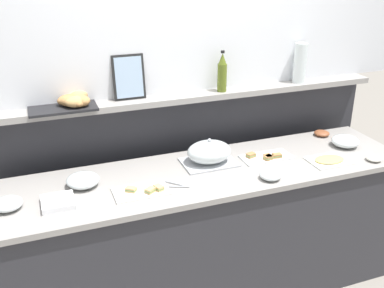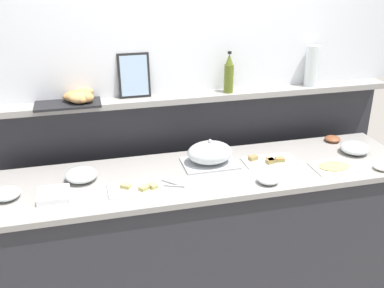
% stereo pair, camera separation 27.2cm
% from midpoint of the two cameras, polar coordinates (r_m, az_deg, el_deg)
% --- Properties ---
extents(ground_plane, '(12.00, 12.00, 0.00)m').
position_cam_midpoint_polar(ground_plane, '(3.73, -3.83, -12.31)').
color(ground_plane, gray).
extents(buffet_counter, '(2.59, 0.66, 0.93)m').
position_cam_midpoint_polar(buffet_counter, '(2.99, -0.67, -11.42)').
color(buffet_counter, '#2D2D33').
rests_on(buffet_counter, ground_plane).
extents(back_ledge_unit, '(2.87, 0.22, 1.29)m').
position_cam_midpoint_polar(back_ledge_unit, '(3.29, -3.66, -3.64)').
color(back_ledge_unit, '#2D2D33').
rests_on(back_ledge_unit, ground_plane).
extents(sandwich_platter_rear, '(0.31, 0.18, 0.04)m').
position_cam_midpoint_polar(sandwich_platter_rear, '(2.55, -9.39, -5.94)').
color(sandwich_platter_rear, white).
rests_on(sandwich_platter_rear, buffet_counter).
extents(sandwich_platter_front, '(0.33, 0.16, 0.04)m').
position_cam_midpoint_polar(sandwich_platter_front, '(2.93, 6.79, -1.70)').
color(sandwich_platter_front, white).
rests_on(sandwich_platter_front, buffet_counter).
extents(cold_cuts_platter, '(0.27, 0.19, 0.02)m').
position_cam_midpoint_polar(cold_cuts_platter, '(2.96, 14.53, -2.06)').
color(cold_cuts_platter, white).
rests_on(cold_cuts_platter, buffet_counter).
extents(serving_cloche, '(0.34, 0.24, 0.17)m').
position_cam_midpoint_polar(serving_cloche, '(2.82, -0.56, -1.18)').
color(serving_cloche, '#B7BABF').
rests_on(serving_cloche, buffet_counter).
extents(glass_bowl_large, '(0.15, 0.15, 0.06)m').
position_cam_midpoint_polar(glass_bowl_large, '(2.60, -25.16, -7.00)').
color(glass_bowl_large, silver).
rests_on(glass_bowl_large, buffet_counter).
extents(glass_bowl_medium, '(0.19, 0.19, 0.08)m').
position_cam_midpoint_polar(glass_bowl_medium, '(2.68, -16.53, -4.55)').
color(glass_bowl_medium, silver).
rests_on(glass_bowl_medium, buffet_counter).
extents(glass_bowl_small, '(0.13, 0.13, 0.05)m').
position_cam_midpoint_polar(glass_bowl_small, '(2.67, 7.05, -4.04)').
color(glass_bowl_small, silver).
rests_on(glass_bowl_small, buffet_counter).
extents(glass_bowl_extra, '(0.19, 0.19, 0.08)m').
position_cam_midpoint_polar(glass_bowl_extra, '(3.21, 16.58, 0.25)').
color(glass_bowl_extra, silver).
rests_on(glass_bowl_extra, buffet_counter).
extents(condiment_bowl_cream, '(0.11, 0.11, 0.04)m').
position_cam_midpoint_polar(condiment_bowl_cream, '(3.36, 13.93, 1.29)').
color(condiment_bowl_cream, brown).
rests_on(condiment_bowl_cream, buffet_counter).
extents(condiment_bowl_dark, '(0.10, 0.10, 0.03)m').
position_cam_midpoint_polar(condiment_bowl_dark, '(3.05, 19.74, -1.76)').
color(condiment_bowl_dark, silver).
rests_on(condiment_bowl_dark, buffet_counter).
extents(serving_tongs, '(0.18, 0.14, 0.01)m').
position_cam_midpoint_polar(serving_tongs, '(2.59, -5.19, -5.28)').
color(serving_tongs, '#B7BABF').
rests_on(serving_tongs, buffet_counter).
extents(napkin_stack, '(0.17, 0.17, 0.03)m').
position_cam_midpoint_polar(napkin_stack, '(2.54, -19.63, -7.05)').
color(napkin_stack, white).
rests_on(napkin_stack, buffet_counter).
extents(olive_oil_bottle, '(0.06, 0.06, 0.28)m').
position_cam_midpoint_polar(olive_oil_bottle, '(3.03, 1.25, 8.91)').
color(olive_oil_bottle, '#56661E').
rests_on(olive_oil_bottle, back_ledge_unit).
extents(bread_basket, '(0.40, 0.28, 0.08)m').
position_cam_midpoint_polar(bread_basket, '(2.86, -17.58, 5.11)').
color(bread_basket, black).
rests_on(bread_basket, back_ledge_unit).
extents(framed_picture, '(0.20, 0.06, 0.28)m').
position_cam_midpoint_polar(framed_picture, '(2.91, -10.71, 8.27)').
color(framed_picture, black).
rests_on(framed_picture, back_ledge_unit).
extents(water_carafe, '(0.09, 0.09, 0.28)m').
position_cam_midpoint_polar(water_carafe, '(3.31, 11.21, 10.01)').
color(water_carafe, silver).
rests_on(water_carafe, back_ledge_unit).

